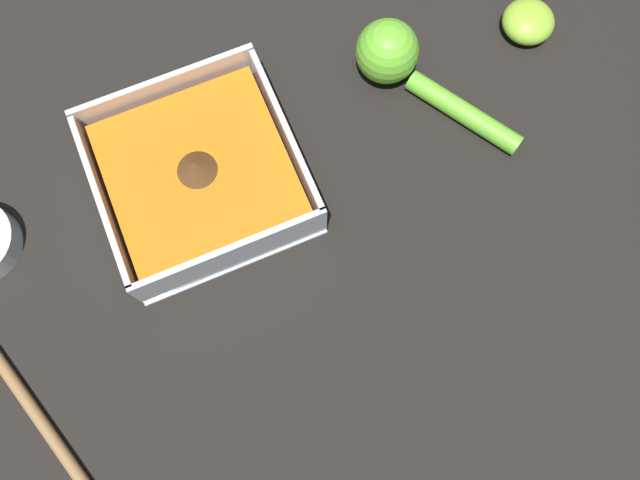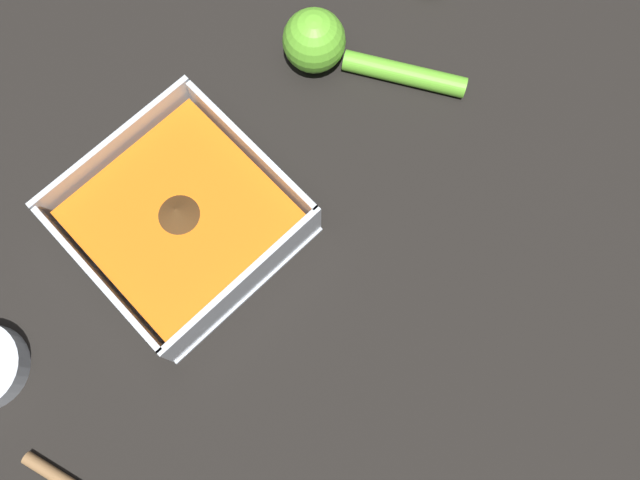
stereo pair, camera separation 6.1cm
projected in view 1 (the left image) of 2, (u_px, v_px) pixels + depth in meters
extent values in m
plane|color=black|center=(225.00, 178.00, 0.66)|extent=(4.00, 4.00, 0.00)
cube|color=silver|center=(205.00, 182.00, 0.65)|extent=(0.20, 0.20, 0.01)
cube|color=silver|center=(234.00, 255.00, 0.60)|extent=(0.20, 0.01, 0.05)
cube|color=silver|center=(169.00, 91.00, 0.65)|extent=(0.20, 0.01, 0.05)
cube|color=silver|center=(109.00, 205.00, 0.61)|extent=(0.01, 0.18, 0.05)
cube|color=silver|center=(288.00, 136.00, 0.63)|extent=(0.01, 0.18, 0.05)
cube|color=orange|center=(202.00, 174.00, 0.63)|extent=(0.18, 0.18, 0.03)
cone|color=#4C3319|center=(197.00, 164.00, 0.61)|extent=(0.04, 0.04, 0.02)
sphere|color=#6BC633|center=(389.00, 51.00, 0.66)|extent=(0.07, 0.07, 0.07)
cylinder|color=#6BC633|center=(465.00, 112.00, 0.67)|extent=(0.09, 0.13, 0.02)
ellipsoid|color=#93CC38|center=(530.00, 21.00, 0.69)|extent=(0.06, 0.06, 0.03)
cylinder|color=olive|center=(41.00, 418.00, 0.59)|extent=(0.07, 0.19, 0.01)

